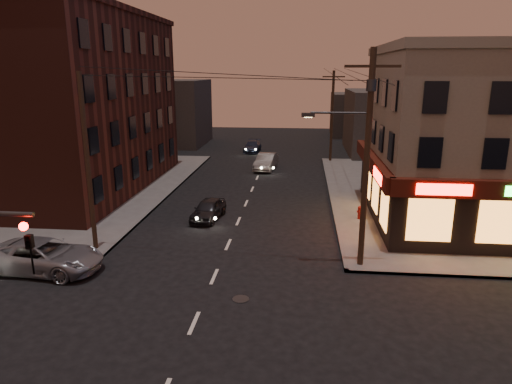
# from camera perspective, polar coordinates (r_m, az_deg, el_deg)

# --- Properties ---
(ground) EXTENTS (120.00, 120.00, 0.00)m
(ground) POSITION_cam_1_polar(r_m,az_deg,el_deg) (17.97, -7.75, -15.92)
(ground) COLOR black
(ground) RESTS_ON ground
(sidewalk_ne) EXTENTS (24.00, 28.00, 0.15)m
(sidewalk_ne) POSITION_cam_1_polar(r_m,az_deg,el_deg) (37.88, 27.53, -0.65)
(sidewalk_ne) COLOR #514F4C
(sidewalk_ne) RESTS_ON ground
(sidewalk_nw) EXTENTS (24.00, 28.00, 0.15)m
(sidewalk_nw) POSITION_cam_1_polar(r_m,az_deg,el_deg) (41.39, -26.25, 0.71)
(sidewalk_nw) COLOR #514F4C
(sidewalk_nw) RESTS_ON ground
(pizza_building) EXTENTS (15.85, 12.85, 10.50)m
(pizza_building) POSITION_cam_1_polar(r_m,az_deg,el_deg) (31.07, 28.79, 6.05)
(pizza_building) COLOR gray
(pizza_building) RESTS_ON sidewalk_ne
(brick_apartment) EXTENTS (12.00, 20.00, 13.00)m
(brick_apartment) POSITION_cam_1_polar(r_m,az_deg,el_deg) (38.68, -22.91, 10.08)
(brick_apartment) COLOR #461E16
(brick_apartment) RESTS_ON sidewalk_nw
(bg_building_ne_a) EXTENTS (10.00, 12.00, 7.00)m
(bg_building_ne_a) POSITION_cam_1_polar(r_m,az_deg,el_deg) (54.20, 16.75, 8.36)
(bg_building_ne_a) COLOR #3F3D3A
(bg_building_ne_a) RESTS_ON ground
(bg_building_nw) EXTENTS (9.00, 10.00, 8.00)m
(bg_building_nw) POSITION_cam_1_polar(r_m,az_deg,el_deg) (59.61, -10.79, 9.75)
(bg_building_nw) COLOR #3F3D3A
(bg_building_nw) RESTS_ON ground
(bg_building_ne_b) EXTENTS (8.00, 8.00, 6.00)m
(bg_building_ne_b) POSITION_cam_1_polar(r_m,az_deg,el_deg) (67.72, 12.87, 9.39)
(bg_building_ne_b) COLOR #3F3D3A
(bg_building_ne_b) RESTS_ON ground
(utility_pole_main) EXTENTS (4.20, 0.44, 10.00)m
(utility_pole_main) POSITION_cam_1_polar(r_m,az_deg,el_deg) (21.21, 13.44, 5.29)
(utility_pole_main) COLOR #382619
(utility_pole_main) RESTS_ON sidewalk_ne
(utility_pole_far) EXTENTS (0.26, 0.26, 9.00)m
(utility_pole_far) POSITION_cam_1_polar(r_m,az_deg,el_deg) (47.25, 9.48, 9.29)
(utility_pole_far) COLOR #382619
(utility_pole_far) RESTS_ON sidewalk_ne
(utility_pole_west) EXTENTS (0.24, 0.24, 9.00)m
(utility_pole_west) POSITION_cam_1_polar(r_m,az_deg,el_deg) (24.38, -20.28, 3.33)
(utility_pole_west) COLOR #382619
(utility_pole_west) RESTS_ON sidewalk_nw
(suv_cross) EXTENTS (5.66, 2.98, 1.52)m
(suv_cross) POSITION_cam_1_polar(r_m,az_deg,el_deg) (23.75, -24.97, -7.26)
(suv_cross) COLOR gray
(suv_cross) RESTS_ON ground
(sedan_near) EXTENTS (1.99, 3.94, 1.29)m
(sedan_near) POSITION_cam_1_polar(r_m,az_deg,el_deg) (29.08, -5.98, -2.17)
(sedan_near) COLOR black
(sedan_near) RESTS_ON ground
(sedan_mid) EXTENTS (2.17, 4.76, 1.51)m
(sedan_mid) POSITION_cam_1_polar(r_m,az_deg,el_deg) (43.47, 1.28, 3.82)
(sedan_mid) COLOR slate
(sedan_mid) RESTS_ON ground
(sedan_far) EXTENTS (1.84, 4.35, 1.25)m
(sedan_far) POSITION_cam_1_polar(r_m,az_deg,el_deg) (53.02, -0.46, 5.71)
(sedan_far) COLOR #1B2236
(sedan_far) RESTS_ON ground
(fire_hydrant) EXTENTS (0.36, 0.36, 0.84)m
(fire_hydrant) POSITION_cam_1_polar(r_m,az_deg,el_deg) (29.28, 12.84, -2.43)
(fire_hydrant) COLOR maroon
(fire_hydrant) RESTS_ON sidewalk_ne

